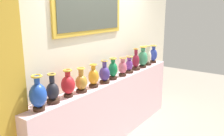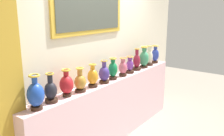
{
  "view_description": "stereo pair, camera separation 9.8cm",
  "coord_description": "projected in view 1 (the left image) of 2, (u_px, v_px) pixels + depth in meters",
  "views": [
    {
      "loc": [
        -2.9,
        -2.06,
        2.1
      ],
      "look_at": [
        0.0,
        0.0,
        1.21
      ],
      "focal_mm": 38.19,
      "sensor_mm": 36.0,
      "label": 1
    },
    {
      "loc": [
        -2.84,
        -2.14,
        2.1
      ],
      "look_at": [
        0.0,
        0.0,
        1.21
      ],
      "focal_mm": 38.19,
      "sensor_mm": 36.0,
      "label": 2
    }
  ],
  "objects": [
    {
      "name": "vase_ochre",
      "position": [
        81.0,
        82.0,
        3.09
      ],
      "size": [
        0.16,
        0.16,
        0.33
      ],
      "color": "#382319",
      "rests_on": "display_shelf"
    },
    {
      "name": "vase_violet",
      "position": [
        129.0,
        65.0,
        4.04
      ],
      "size": [
        0.15,
        0.15,
        0.29
      ],
      "color": "#382319",
      "rests_on": "display_shelf"
    },
    {
      "name": "vase_jade",
      "position": [
        143.0,
        58.0,
        4.39
      ],
      "size": [
        0.17,
        0.17,
        0.4
      ],
      "color": "#382319",
      "rests_on": "display_shelf"
    },
    {
      "name": "vase_burgundy",
      "position": [
        136.0,
        62.0,
        4.23
      ],
      "size": [
        0.16,
        0.16,
        0.38
      ],
      "color": "#382319",
      "rests_on": "display_shelf"
    },
    {
      "name": "vase_amber",
      "position": [
        94.0,
        77.0,
        3.29
      ],
      "size": [
        0.15,
        0.15,
        0.33
      ],
      "color": "#382319",
      "rests_on": "display_shelf"
    },
    {
      "name": "vase_cobalt",
      "position": [
        153.0,
        55.0,
        4.79
      ],
      "size": [
        0.15,
        0.15,
        0.36
      ],
      "color": "#382319",
      "rests_on": "display_shelf"
    },
    {
      "name": "vase_onyx",
      "position": [
        53.0,
        91.0,
        2.73
      ],
      "size": [
        0.15,
        0.15,
        0.35
      ],
      "color": "#382319",
      "rests_on": "display_shelf"
    },
    {
      "name": "vase_crimson",
      "position": [
        68.0,
        85.0,
        2.92
      ],
      "size": [
        0.17,
        0.17,
        0.35
      ],
      "color": "#382319",
      "rests_on": "display_shelf"
    },
    {
      "name": "vase_ivory",
      "position": [
        148.0,
        57.0,
        4.59
      ],
      "size": [
        0.15,
        0.15,
        0.38
      ],
      "color": "#382319",
      "rests_on": "display_shelf"
    },
    {
      "name": "vase_indigo",
      "position": [
        105.0,
        74.0,
        3.47
      ],
      "size": [
        0.16,
        0.16,
        0.34
      ],
      "color": "#382319",
      "rests_on": "display_shelf"
    },
    {
      "name": "vase_sapphire",
      "position": [
        38.0,
        95.0,
        2.52
      ],
      "size": [
        0.18,
        0.18,
        0.39
      ],
      "color": "#382319",
      "rests_on": "display_shelf"
    },
    {
      "name": "back_wall",
      "position": [
        101.0,
        46.0,
        3.69
      ],
      "size": [
        4.6,
        0.14,
        3.06
      ],
      "color": "beige",
      "rests_on": "ground_plane"
    },
    {
      "name": "vase_rose",
      "position": [
        123.0,
        68.0,
        3.84
      ],
      "size": [
        0.14,
        0.14,
        0.3
      ],
      "color": "#382319",
      "rests_on": "display_shelf"
    },
    {
      "name": "vase_emerald",
      "position": [
        113.0,
        70.0,
        3.65
      ],
      "size": [
        0.14,
        0.14,
        0.34
      ],
      "color": "#382319",
      "rests_on": "display_shelf"
    },
    {
      "name": "display_shelf",
      "position": [
        112.0,
        110.0,
        3.83
      ],
      "size": [
        3.3,
        0.29,
        1.04
      ],
      "primitive_type": "cube",
      "color": "beige",
      "rests_on": "ground_plane"
    }
  ]
}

